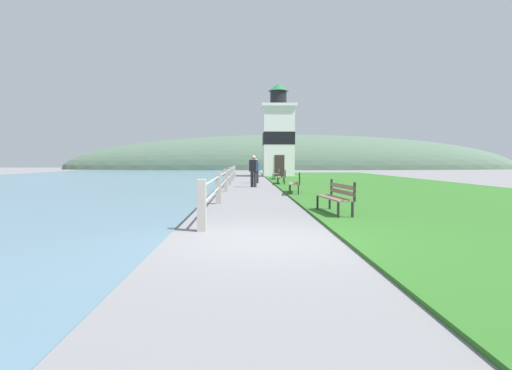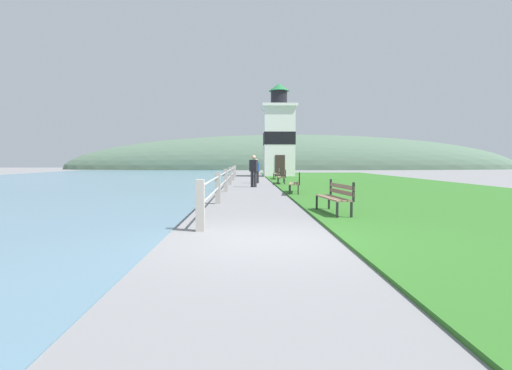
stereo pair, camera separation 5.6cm
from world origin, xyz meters
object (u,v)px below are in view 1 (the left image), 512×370
at_px(park_bench_far, 282,176).
at_px(person_by_railing, 254,170).
at_px(park_bench_near, 337,195).
at_px(park_bench_by_lighthouse, 277,173).
at_px(park_bench_midway, 296,182).
at_px(lighthouse, 278,136).
at_px(person_strolling, 256,170).

xyz_separation_m(park_bench_far, person_by_railing, (-1.85, -2.51, 0.43)).
xyz_separation_m(park_bench_near, person_by_railing, (-2.01, 11.57, 0.43)).
xyz_separation_m(park_bench_by_lighthouse, person_by_railing, (-2.04, -8.68, 0.43)).
xyz_separation_m(park_bench_midway, lighthouse, (0.89, 20.19, 3.23)).
height_order(park_bench_near, park_bench_midway, same).
distance_m(park_bench_near, person_by_railing, 11.75).
distance_m(park_bench_near, park_bench_midway, 6.85).
bearing_deg(person_by_railing, lighthouse, 16.83).
relative_size(park_bench_far, lighthouse, 0.23).
height_order(park_bench_by_lighthouse, person_by_railing, person_by_railing).
bearing_deg(lighthouse, person_by_railing, -99.82).
bearing_deg(park_bench_by_lighthouse, park_bench_far, 88.52).
bearing_deg(park_bench_midway, lighthouse, -84.96).
bearing_deg(park_bench_midway, park_bench_near, 99.46).
bearing_deg(park_bench_far, park_bench_near, 94.07).
distance_m(park_bench_far, park_bench_by_lighthouse, 6.18).
bearing_deg(lighthouse, park_bench_near, -91.41).
relative_size(park_bench_far, person_by_railing, 1.13).
distance_m(park_bench_by_lighthouse, lighthouse, 7.54).
xyz_separation_m(park_bench_by_lighthouse, lighthouse, (0.64, 6.78, 3.23)).
xyz_separation_m(park_bench_near, park_bench_far, (-0.16, 14.08, 0.00)).
distance_m(park_bench_midway, park_bench_far, 7.23).
xyz_separation_m(park_bench_far, person_strolling, (-1.58, 1.37, 0.32)).
relative_size(lighthouse, person_by_railing, 4.87).
relative_size(park_bench_by_lighthouse, person_strolling, 1.21).
height_order(park_bench_midway, lighthouse, lighthouse).
bearing_deg(park_bench_midway, person_by_railing, -61.75).
height_order(park_bench_by_lighthouse, person_strolling, person_strolling).
height_order(park_bench_near, park_bench_far, same).
bearing_deg(park_bench_by_lighthouse, lighthouse, -95.07).
height_order(park_bench_near, park_bench_by_lighthouse, same).
distance_m(park_bench_near, park_bench_far, 14.08).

